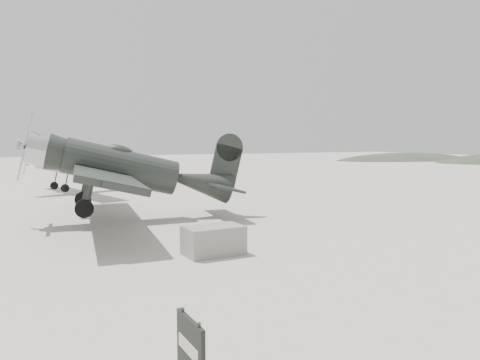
# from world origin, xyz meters

# --- Properties ---
(ground) EXTENTS (160.00, 160.00, 0.00)m
(ground) POSITION_xyz_m (0.00, 0.00, 0.00)
(ground) COLOR #B0A79C
(ground) RESTS_ON ground
(hill_northeast) EXTENTS (32.00, 16.00, 5.20)m
(hill_northeast) POSITION_xyz_m (50.00, 40.00, 0.00)
(hill_northeast) COLOR #2B3728
(hill_northeast) RESTS_ON ground
(lowwing_monoplane) EXTENTS (8.81, 12.32, 3.96)m
(lowwing_monoplane) POSITION_xyz_m (-3.46, 2.38, 2.10)
(lowwing_monoplane) COLOR black
(lowwing_monoplane) RESTS_ON ground
(highwing_monoplane) EXTENTS (6.98, 9.75, 2.76)m
(highwing_monoplane) POSITION_xyz_m (-4.07, 14.02, 1.73)
(highwing_monoplane) COLOR #AFB2B5
(highwing_monoplane) RESTS_ON ground
(equipment_block) EXTENTS (1.72, 1.12, 0.84)m
(equipment_block) POSITION_xyz_m (-2.65, -4.32, 0.42)
(equipment_block) COLOR slate
(equipment_block) RESTS_ON ground
(sign_board) EXTENTS (0.08, 0.83, 1.19)m
(sign_board) POSITION_xyz_m (-5.91, -11.39, 0.71)
(sign_board) COLOR #333333
(sign_board) RESTS_ON ground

